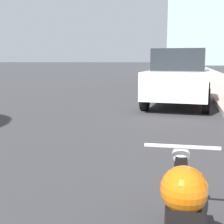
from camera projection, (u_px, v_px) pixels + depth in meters
sidewalk at (207, 72)px, 36.02m from camera, size 2.62×240.00×0.15m
parked_car_white at (179, 78)px, 9.94m from camera, size 2.12×3.97×1.82m
parked_car_green at (182, 70)px, 20.37m from camera, size 1.88×4.01×1.61m
parked_car_yellow at (186, 66)px, 31.64m from camera, size 2.01×3.98×1.66m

